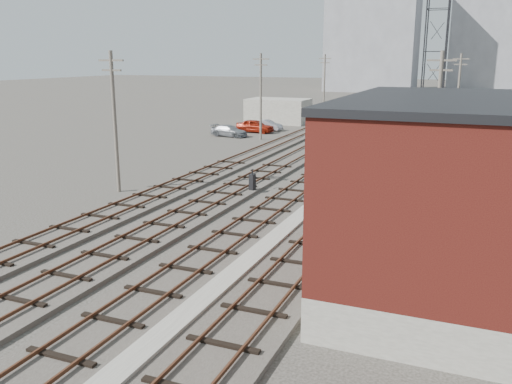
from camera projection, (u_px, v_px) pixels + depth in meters
The scene contains 23 objects.
ground at pixel (400, 129), 66.89m from camera, with size 320.00×320.00×0.00m, color #282621.
track_right at pixel (395, 157), 47.10m from camera, with size 3.20×90.00×0.39m.
track_mid_right at pixel (349, 154), 48.58m from camera, with size 3.20×90.00×0.39m.
track_mid_left at pixel (307, 152), 50.05m from camera, with size 3.20×90.00×0.39m.
track_left at pixel (266, 149), 51.53m from camera, with size 3.20×90.00×0.39m.
platform_curb at pixel (271, 243), 25.40m from camera, with size 0.90×28.00×0.26m, color gray.
brick_building at pixel (428, 194), 20.18m from camera, with size 6.54×12.20×7.22m.
lattice_tower at pixel (434, 72), 40.61m from camera, with size 1.60×1.60×15.00m.
utility_pole_left_a at pixel (115, 118), 34.46m from camera, with size 1.80×0.24×9.00m.
utility_pole_left_b at pixel (261, 94), 56.89m from camera, with size 1.80×0.24×9.00m.
utility_pole_left_c at pixel (324, 84), 79.32m from camera, with size 1.80×0.24×9.00m.
utility_pole_right_a at pixel (437, 118), 34.62m from camera, with size 1.80×0.24×9.00m.
utility_pole_right_b at pixel (458, 91), 61.53m from camera, with size 1.80×0.24×9.00m.
apartment_left at pixel (373, 31), 137.19m from camera, with size 22.00×14.00×30.00m, color gray.
apartment_right at pixel (483, 40), 141.54m from camera, with size 16.00×12.00×26.00m, color gray.
shed_left at pixel (278, 111), 72.41m from camera, with size 8.00×5.00×3.20m, color gray.
shed_right at pixel (480, 108), 72.05m from camera, with size 6.00×6.00×4.00m, color gray.
signal_mast at pixel (309, 227), 19.45m from camera, with size 0.40×0.42×4.45m.
switch_stand at pixel (252, 182), 35.14m from camera, with size 0.41×0.41×1.47m.
site_trailer at pixel (367, 122), 63.15m from camera, with size 6.28×4.25×2.43m.
car_red at pixel (255, 126), 63.32m from camera, with size 1.81×4.49×1.53m, color maroon.
car_silver at pixel (267, 125), 65.24m from camera, with size 1.33×3.80×1.25m, color #9FA0A6.
car_grey at pixel (229, 131), 60.13m from camera, with size 1.77×4.35×1.26m, color gray.
Camera 1 is at (8.99, -8.53, 8.60)m, focal length 38.00 mm.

